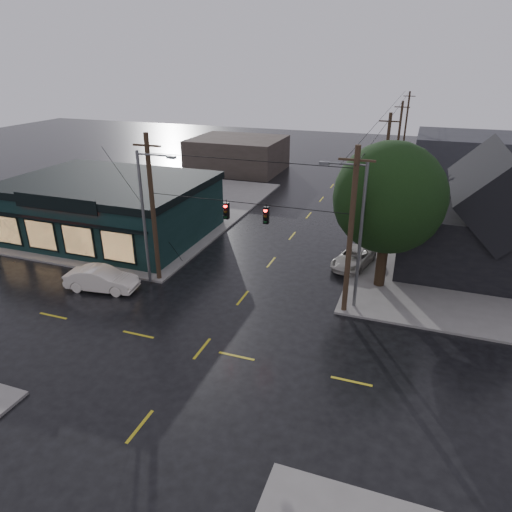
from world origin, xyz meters
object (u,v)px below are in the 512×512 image
(suv_silver, at_px, (354,258))
(utility_pole_nw, at_px, (160,280))
(corner_tree, at_px, (389,198))
(sedan_cream, at_px, (101,279))
(utility_pole_ne, at_px, (344,311))

(suv_silver, bearing_deg, utility_pole_nw, -138.28)
(corner_tree, relative_size, sedan_cream, 2.01)
(utility_pole_nw, height_order, utility_pole_ne, same)
(corner_tree, distance_m, utility_pole_nw, 16.49)
(utility_pole_ne, bearing_deg, sedan_cream, -170.60)
(corner_tree, relative_size, utility_pole_nw, 0.95)
(corner_tree, xyz_separation_m, sedan_cream, (-17.47, -6.83, -5.45))
(suv_silver, bearing_deg, corner_tree, -38.66)
(utility_pole_ne, relative_size, sedan_cream, 2.11)
(sedan_cream, bearing_deg, utility_pole_ne, -88.62)
(utility_pole_ne, bearing_deg, suv_silver, 94.13)
(sedan_cream, height_order, suv_silver, sedan_cream)
(sedan_cream, distance_m, suv_silver, 18.04)
(utility_pole_nw, xyz_separation_m, utility_pole_ne, (13.00, 0.00, 0.00))
(corner_tree, distance_m, sedan_cream, 19.54)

